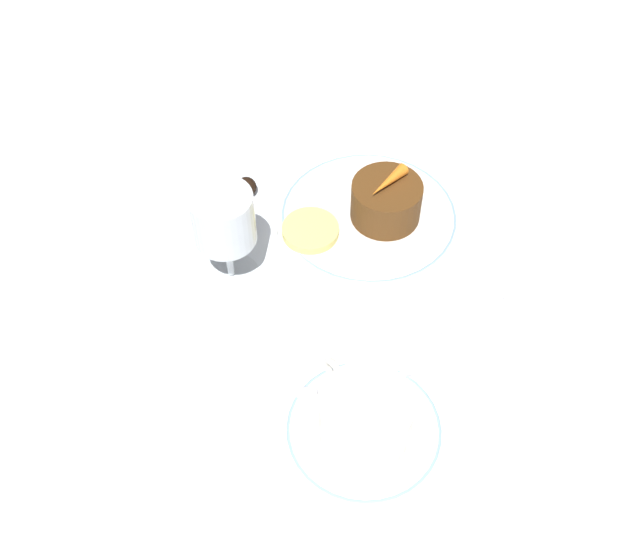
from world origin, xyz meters
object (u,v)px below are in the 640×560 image
(fork, at_px, (451,324))
(coffee_cup, at_px, (365,416))
(wine_glass, at_px, (224,224))
(dessert_cake, at_px, (386,201))
(dinner_plate, at_px, (368,217))

(fork, bearing_deg, coffee_cup, 110.88)
(wine_glass, relative_size, dessert_cake, 1.54)
(fork, bearing_deg, dessert_cake, -8.44)
(coffee_cup, xyz_separation_m, fork, (0.06, -0.15, -0.04))
(wine_glass, distance_m, dessert_cake, 0.20)
(coffee_cup, bearing_deg, dinner_plate, -35.05)
(wine_glass, height_order, dessert_cake, wine_glass)
(dinner_plate, height_order, dessert_cake, dessert_cake)
(fork, height_order, dessert_cake, dessert_cake)
(wine_glass, distance_m, fork, 0.26)
(dinner_plate, height_order, wine_glass, wine_glass)
(dessert_cake, bearing_deg, dinner_plate, 50.87)
(dinner_plate, xyz_separation_m, dessert_cake, (-0.01, -0.01, 0.03))
(dessert_cake, bearing_deg, coffee_cup, 141.06)
(dinner_plate, distance_m, coffee_cup, 0.28)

